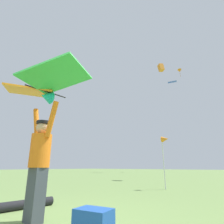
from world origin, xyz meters
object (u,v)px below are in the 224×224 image
object	(u,v)px
cooler_box	(93,221)
marker_flag	(165,143)
distant_kite_orange_low_right	(161,68)
distant_kite_orange_low_left	(180,71)
spare_kite_bag	(26,204)
kite_flyer_person	(39,160)
distant_kite_blue_high_left	(172,82)
held_stunt_kite	(42,87)

from	to	relation	value
cooler_box	marker_flag	size ratio (longest dim) A/B	0.24
distant_kite_orange_low_right	distant_kite_orange_low_left	xyz separation A→B (m)	(2.43, 3.12, -0.18)
marker_flag	spare_kite_bag	bearing A→B (deg)	-100.54
cooler_box	spare_kite_bag	size ratio (longest dim) A/B	0.41
distant_kite_orange_low_left	cooler_box	distance (m)	37.16
kite_flyer_person	cooler_box	bearing A→B (deg)	12.59
kite_flyer_person	distant_kite_blue_high_left	size ratio (longest dim) A/B	2.15
distant_kite_orange_low_right	spare_kite_bag	world-z (taller)	distant_kite_orange_low_right
held_stunt_kite	distant_kite_orange_low_left	xyz separation A→B (m)	(-6.95, 31.50, 16.48)
distant_kite_orange_low_right	kite_flyer_person	bearing A→B (deg)	-71.63
distant_kite_orange_low_left	spare_kite_bag	xyz separation A→B (m)	(5.90, -30.99, -18.65)
cooler_box	held_stunt_kite	bearing A→B (deg)	-171.95
marker_flag	distant_kite_blue_high_left	bearing A→B (deg)	104.55
distant_kite_orange_low_right	marker_flag	distance (m)	29.99
distant_kite_orange_low_left	held_stunt_kite	bearing A→B (deg)	-77.55
distant_kite_orange_low_right	cooler_box	bearing A→B (deg)	-69.53
distant_kite_orange_low_left	cooler_box	bearing A→B (deg)	-75.55
kite_flyer_person	marker_flag	size ratio (longest dim) A/B	0.94
held_stunt_kite	cooler_box	size ratio (longest dim) A/B	4.59
distant_kite_orange_low_right	distant_kite_blue_high_left	xyz separation A→B (m)	(7.71, -16.73, -11.62)
held_stunt_kite	cooler_box	xyz separation A→B (m)	(1.08, 0.34, -2.10)
distant_kite_orange_low_right	distant_kite_blue_high_left	world-z (taller)	distant_kite_orange_low_right
marker_flag	kite_flyer_person	bearing A→B (deg)	-88.87
kite_flyer_person	marker_flag	xyz separation A→B (m)	(-0.11, 5.50, 0.83)
kite_flyer_person	distant_kite_orange_low_left	world-z (taller)	distant_kite_orange_low_left
cooler_box	spare_kite_bag	distance (m)	2.14
held_stunt_kite	distant_kite_orange_low_left	size ratio (longest dim) A/B	1.27
held_stunt_kite	cooler_box	bearing A→B (deg)	17.45
held_stunt_kite	distant_kite_orange_low_right	xyz separation A→B (m)	(-9.39, 28.38, 16.66)
spare_kite_bag	distant_kite_blue_high_left	bearing A→B (deg)	93.21
spare_kite_bag	marker_flag	bearing A→B (deg)	79.46
distant_kite_blue_high_left	spare_kite_bag	distance (m)	13.29
kite_flyer_person	distant_kite_orange_low_right	xyz separation A→B (m)	(-9.39, 28.28, 17.98)
spare_kite_bag	distant_kite_orange_low_right	bearing A→B (deg)	106.65
distant_kite_orange_low_left	cooler_box	world-z (taller)	distant_kite_orange_low_left
kite_flyer_person	marker_flag	distance (m)	5.57
cooler_box	spare_kite_bag	world-z (taller)	cooler_box
distant_kite_blue_high_left	cooler_box	xyz separation A→B (m)	(2.75, -11.32, -7.15)
distant_kite_blue_high_left	distant_kite_orange_low_right	bearing A→B (deg)	114.75
spare_kite_bag	cooler_box	bearing A→B (deg)	-4.63
held_stunt_kite	cooler_box	distance (m)	2.39
spare_kite_bag	marker_flag	world-z (taller)	marker_flag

